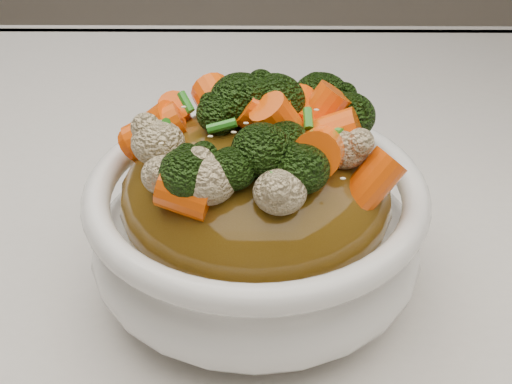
# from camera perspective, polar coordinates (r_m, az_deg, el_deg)

# --- Properties ---
(tablecloth) EXTENTS (1.20, 0.80, 0.04)m
(tablecloth) POSITION_cam_1_polar(r_m,az_deg,el_deg) (0.51, -3.81, -6.14)
(tablecloth) COLOR silver
(tablecloth) RESTS_ON dining_table
(bowl) EXTENTS (0.23, 0.23, 0.08)m
(bowl) POSITION_cam_1_polar(r_m,az_deg,el_deg) (0.45, 0.00, -3.26)
(bowl) COLOR white
(bowl) RESTS_ON tablecloth
(sauce_base) EXTENTS (0.18, 0.18, 0.09)m
(sauce_base) POSITION_cam_1_polar(r_m,az_deg,el_deg) (0.43, 0.00, -0.31)
(sauce_base) COLOR #593D0F
(sauce_base) RESTS_ON bowl
(carrots) EXTENTS (0.18, 0.18, 0.05)m
(carrots) POSITION_cam_1_polar(r_m,az_deg,el_deg) (0.40, 0.00, 6.68)
(carrots) COLOR #FF5708
(carrots) RESTS_ON sauce_base
(broccoli) EXTENTS (0.18, 0.18, 0.04)m
(broccoli) POSITION_cam_1_polar(r_m,az_deg,el_deg) (0.40, 0.00, 6.56)
(broccoli) COLOR black
(broccoli) RESTS_ON sauce_base
(cauliflower) EXTENTS (0.18, 0.18, 0.03)m
(cauliflower) POSITION_cam_1_polar(r_m,az_deg,el_deg) (0.40, 0.00, 6.32)
(cauliflower) COLOR beige
(cauliflower) RESTS_ON sauce_base
(scallions) EXTENTS (0.14, 0.14, 0.02)m
(scallions) POSITION_cam_1_polar(r_m,az_deg,el_deg) (0.40, 0.00, 6.80)
(scallions) COLOR #28821E
(scallions) RESTS_ON sauce_base
(sesame_seeds) EXTENTS (0.16, 0.16, 0.01)m
(sesame_seeds) POSITION_cam_1_polar(r_m,az_deg,el_deg) (0.40, 0.00, 6.80)
(sesame_seeds) COLOR beige
(sesame_seeds) RESTS_ON sauce_base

